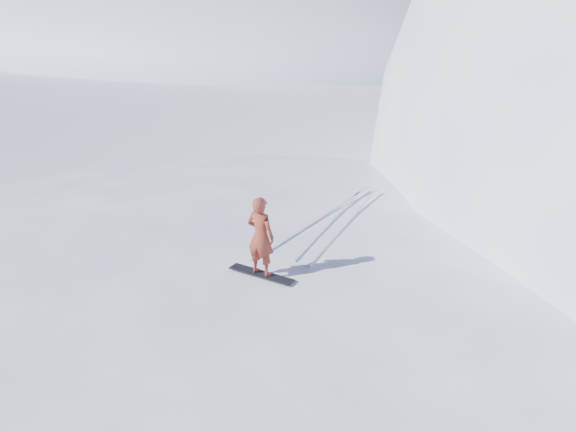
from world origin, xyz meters
name	(u,v)px	position (x,y,z in m)	size (l,w,h in m)	color
ground	(254,379)	(0.00, 0.00, 0.00)	(400.00, 400.00, 0.00)	white
near_ridge	(358,335)	(1.00, 3.00, 0.00)	(36.00, 28.00, 4.80)	white
far_ridge_a	(167,47)	(-70.00, 60.00, 0.00)	(120.00, 70.00, 28.00)	white
far_ridge_c	(446,38)	(-40.00, 110.00, 0.00)	(140.00, 90.00, 36.00)	white
wind_bumps	(290,330)	(-0.56, 2.12, 0.00)	(16.00, 14.40, 1.00)	white
snowboard	(261,274)	(-0.21, 0.58, 2.41)	(1.61, 0.30, 0.03)	black
snowboarder	(261,236)	(-0.21, 0.58, 3.34)	(0.66, 0.44, 1.82)	maroon
vapor_plume	(175,59)	(-54.25, 47.30, 0.00)	(9.95, 7.96, 6.97)	white
board_tracks	(335,218)	(-0.71, 4.48, 2.42)	(1.92, 5.99, 0.04)	silver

